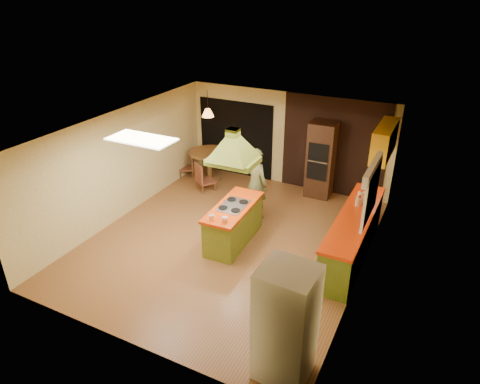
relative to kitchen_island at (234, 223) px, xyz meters
The scene contains 21 objects.
ground 0.45m from the kitchen_island, behind, with size 6.50×6.50×0.00m, color #935D30.
room_walls 0.82m from the kitchen_island, behind, with size 5.50×6.50×6.50m.
ceiling_plane 2.07m from the kitchen_island, behind, with size 6.50×6.50×0.00m, color silver.
brick_panel 3.52m from the kitchen_island, 70.33° to the left, with size 2.64×0.03×2.50m, color #381E14.
nook_opening 3.65m from the kitchen_island, 116.32° to the left, with size 2.20×0.03×2.10m, color black.
right_counter 2.43m from the kitchen_island, 14.24° to the left, with size 0.62×3.05×0.92m.
upper_cabinets 3.64m from the kitchen_island, 41.62° to the left, with size 0.34×1.40×0.70m, color yellow.
window_right 2.95m from the kitchen_island, ahead, with size 0.12×1.35×1.06m.
fluor_panel 2.66m from the kitchen_island, 134.85° to the right, with size 1.20×0.60×0.03m, color white.
kitchen_island is the anchor object (origin of this frame).
range_hood 1.82m from the kitchen_island, 73.35° to the right, with size 0.96×0.70×0.78m.
man 1.27m from the kitchen_island, 92.38° to the left, with size 0.62×0.40×1.69m, color brown.
refrigerator 3.50m from the kitchen_island, 51.01° to the right, with size 0.73×0.69×1.77m, color white.
wall_oven 3.14m from the kitchen_island, 72.24° to the left, with size 0.66×0.62×1.94m.
dining_table 3.27m from the kitchen_island, 129.04° to the left, with size 1.10×1.10×0.82m.
chair_left 3.68m from the kitchen_island, 138.53° to the left, with size 0.40×0.40×0.73m, color brown, non-canonical shape.
chair_near 2.61m from the kitchen_island, 133.77° to the left, with size 0.43×0.43×0.78m, color brown, non-canonical shape.
pendant_lamp 3.58m from the kitchen_island, 129.04° to the left, with size 0.32×0.32×0.21m, color #FF9E3F.
canister_large 2.68m from the kitchen_island, 28.27° to the left, with size 0.14×0.14×0.21m, color #FBF1C9.
canister_medium 2.59m from the kitchen_island, 24.25° to the left, with size 0.13×0.13×0.18m, color beige.
canister_small 2.61m from the kitchen_island, 25.13° to the left, with size 0.13×0.13×0.18m, color #FFF6CD.
Camera 1 is at (3.66, -6.84, 5.01)m, focal length 32.00 mm.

